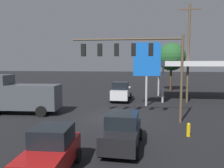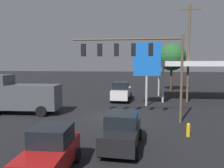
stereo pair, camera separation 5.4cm
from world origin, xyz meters
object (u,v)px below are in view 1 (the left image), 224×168
hatchback_crossing (51,152)px  fire_hydrant (188,130)px  traffic_signal_assembly (134,55)px  delivery_truck (21,95)px  pickup_parked (121,92)px  street_tree (171,57)px  utility_pole (188,52)px  sedan_waiting (122,130)px  price_sign (147,61)px

hatchback_crossing → fire_hydrant: hatchback_crossing is taller
traffic_signal_assembly → fire_hydrant: (-3.57, 3.35, -4.83)m
delivery_truck → pickup_parked: bearing=-140.4°
street_tree → fire_hydrant: bearing=84.4°
utility_pole → sedan_waiting: (6.68, 14.80, -5.04)m
utility_pole → street_tree: 10.89m
traffic_signal_assembly → utility_pole: bearing=-124.0°
hatchback_crossing → street_tree: size_ratio=0.48×
sedan_waiting → street_tree: street_tree is taller
traffic_signal_assembly → pickup_parked: (1.69, -9.31, -4.16)m
pickup_parked → fire_hydrant: (-5.26, 12.66, -0.67)m
hatchback_crossing → sedan_waiting: (-2.80, -3.22, 0.00)m
utility_pole → delivery_truck: bearing=24.9°
pickup_parked → delivery_truck: bearing=-45.4°
utility_pole → delivery_truck: utility_pole is taller
pickup_parked → street_tree: size_ratio=0.66×
utility_pole → pickup_parked: utility_pole is taller
traffic_signal_assembly → fire_hydrant: size_ratio=9.89×
street_tree → fire_hydrant: (2.30, 23.40, -5.23)m
delivery_truck → price_sign: bearing=-159.4°
price_sign → hatchback_crossing: size_ratio=1.78×
pickup_parked → hatchback_crossing: 18.23m
utility_pole → price_sign: size_ratio=1.66×
street_tree → price_sign: bearing=71.4°
traffic_signal_assembly → utility_pole: size_ratio=0.76×
delivery_truck → fire_hydrant: delivery_truck is taller
utility_pole → pickup_parked: 9.26m
pickup_parked → sedan_waiting: pickup_parked is taller
price_sign → sedan_waiting: size_ratio=1.52×
delivery_truck → sedan_waiting: 12.21m
hatchback_crossing → sedan_waiting: bearing=137.3°
price_sign → hatchback_crossing: (4.58, 15.26, -3.90)m
street_tree → fire_hydrant: size_ratio=9.08×
traffic_signal_assembly → sedan_waiting: size_ratio=1.93×
traffic_signal_assembly → price_sign: 6.56m
pickup_parked → hatchback_crossing: bearing=-2.5°
street_tree → fire_hydrant: 24.09m
delivery_truck → pickup_parked: (-8.74, -7.87, -0.58)m
pickup_parked → street_tree: (-7.56, -10.74, 4.56)m
delivery_truck → pickup_parked: size_ratio=1.30×
price_sign → traffic_signal_assembly: bearing=78.8°
utility_pole → hatchback_crossing: bearing=62.2°
traffic_signal_assembly → street_tree: 20.90m
traffic_signal_assembly → price_sign: size_ratio=1.27×
utility_pole → hatchback_crossing: (9.48, 18.01, -5.05)m
delivery_truck → street_tree: (-16.30, -18.61, 3.97)m
price_sign → street_tree: street_tree is taller
utility_pole → traffic_signal_assembly: bearing=56.0°
utility_pole → pickup_parked: size_ratio=2.16×
sedan_waiting → traffic_signal_assembly: bearing=178.7°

